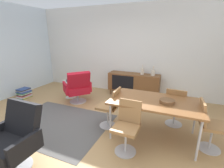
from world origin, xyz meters
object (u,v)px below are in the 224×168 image
at_px(dining_chair_back_right, 175,105).
at_px(side_table_round, 70,87).
at_px(fruit_bowl, 69,80).
at_px(dining_table, 155,103).
at_px(sideboard, 134,82).
at_px(dining_chair_near_window, 110,106).
at_px(armchair_black_shell, 14,138).
at_px(vase_cobalt, 142,71).
at_px(dining_chair_front_left, 127,125).
at_px(wooden_bowl_on_table, 167,101).
at_px(vase_sculptural_dark, 153,72).
at_px(lounge_chair_red, 78,87).
at_px(dining_chair_far_end, 209,124).
at_px(magazine_stack, 24,93).

xyz_separation_m(dining_chair_back_right, side_table_round, (-3.06, 0.50, -0.15)).
bearing_deg(fruit_bowl, dining_table, -21.36).
distance_m(sideboard, dining_chair_near_window, 1.98).
relative_size(dining_chair_near_window, armchair_black_shell, 0.90).
bearing_deg(dining_table, armchair_black_shell, -139.03).
distance_m(vase_cobalt, dining_chair_front_left, 2.59).
distance_m(vase_cobalt, side_table_round, 2.28).
bearing_deg(wooden_bowl_on_table, fruit_bowl, 159.31).
xyz_separation_m(dining_table, armchair_black_shell, (-1.73, -1.51, -0.23)).
height_order(vase_sculptural_dark, dining_table, vase_sculptural_dark).
height_order(vase_sculptural_dark, lounge_chair_red, vase_sculptural_dark).
bearing_deg(side_table_round, vase_cobalt, 24.51).
relative_size(vase_sculptural_dark, wooden_bowl_on_table, 1.10).
relative_size(dining_chair_far_end, armchair_black_shell, 0.90).
xyz_separation_m(armchair_black_shell, side_table_round, (-0.98, 2.57, -0.15)).
height_order(dining_chair_far_end, magazine_stack, dining_chair_far_end).
distance_m(wooden_bowl_on_table, dining_chair_back_right, 0.69).
bearing_deg(armchair_black_shell, side_table_round, 110.93).
bearing_deg(sideboard, wooden_bowl_on_table, -60.48).
bearing_deg(vase_cobalt, magazine_stack, -155.66).
bearing_deg(dining_chair_far_end, vase_cobalt, 128.41).
distance_m(vase_cobalt, dining_chair_back_right, 1.80).
height_order(dining_table, wooden_bowl_on_table, wooden_bowl_on_table).
bearing_deg(dining_chair_far_end, dining_chair_near_window, 179.86).
relative_size(vase_sculptural_dark, armchair_black_shell, 0.30).
bearing_deg(fruit_bowl, armchair_black_shell, -69.07).
height_order(dining_chair_near_window, lounge_chair_red, lounge_chair_red).
distance_m(dining_chair_near_window, magazine_stack, 3.19).
height_order(dining_chair_far_end, side_table_round, dining_chair_far_end).
bearing_deg(magazine_stack, dining_chair_near_window, -8.61).
xyz_separation_m(dining_table, dining_chair_near_window, (-0.89, 0.00, -0.23)).
height_order(dining_chair_far_end, armchair_black_shell, armchair_black_shell).
relative_size(sideboard, dining_chair_near_window, 1.87).
distance_m(wooden_bowl_on_table, armchair_black_shell, 2.45).
relative_size(vase_sculptural_dark, dining_chair_near_window, 0.33).
xyz_separation_m(lounge_chair_red, side_table_round, (-0.46, 0.24, -0.15)).
relative_size(lounge_chair_red, side_table_round, 1.82).
relative_size(dining_chair_near_window, lounge_chair_red, 0.90).
relative_size(dining_table, dining_chair_far_end, 1.87).
relative_size(dining_chair_front_left, armchair_black_shell, 0.90).
xyz_separation_m(dining_chair_front_left, armchair_black_shell, (-1.38, -0.95, -0.00)).
height_order(vase_cobalt, dining_chair_back_right, vase_cobalt).
relative_size(sideboard, fruit_bowl, 8.00).
distance_m(sideboard, vase_cobalt, 0.46).
height_order(vase_sculptural_dark, dining_chair_back_right, vase_sculptural_dark).
bearing_deg(dining_chair_near_window, lounge_chair_red, 149.06).
relative_size(vase_sculptural_dark, dining_chair_front_left, 0.33).
distance_m(armchair_black_shell, magazine_stack, 3.05).
height_order(dining_chair_near_window, dining_chair_back_right, same).
relative_size(dining_table, magazine_stack, 3.86).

